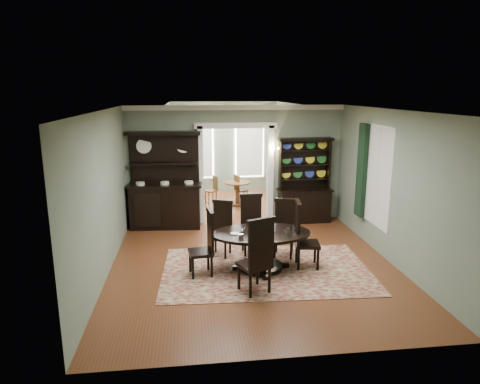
# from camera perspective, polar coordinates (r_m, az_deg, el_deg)

# --- Properties ---
(room) EXTENTS (5.51, 6.01, 3.01)m
(room) POSITION_cam_1_polar(r_m,az_deg,el_deg) (8.08, 1.76, 0.69)
(room) COLOR brown
(room) RESTS_ON ground
(parlor) EXTENTS (3.51, 3.50, 3.01)m
(parlor) POSITION_cam_1_polar(r_m,az_deg,el_deg) (13.45, -1.79, 5.54)
(parlor) COLOR brown
(parlor) RESTS_ON ground
(doorway_trim) EXTENTS (2.08, 0.25, 2.57)m
(doorway_trim) POSITION_cam_1_polar(r_m,az_deg,el_deg) (10.95, -0.58, 4.27)
(doorway_trim) COLOR white
(doorway_trim) RESTS_ON floor
(right_window) EXTENTS (0.15, 1.47, 2.12)m
(right_window) POSITION_cam_1_polar(r_m,az_deg,el_deg) (9.67, 16.94, 2.37)
(right_window) COLOR white
(right_window) RESTS_ON wall_right
(wall_sconce) EXTENTS (0.27, 0.21, 0.21)m
(wall_sconce) POSITION_cam_1_polar(r_m,az_deg,el_deg) (10.90, 4.50, 5.64)
(wall_sconce) COLOR gold
(wall_sconce) RESTS_ON back_wall_right
(rug) EXTENTS (4.02, 2.67, 0.01)m
(rug) POSITION_cam_1_polar(r_m,az_deg,el_deg) (8.31, 3.51, -10.36)
(rug) COLOR maroon
(rug) RESTS_ON floor
(dining_table) EXTENTS (1.88, 1.75, 0.74)m
(dining_table) POSITION_cam_1_polar(r_m,az_deg,el_deg) (8.19, 2.83, -6.87)
(dining_table) COLOR black
(dining_table) RESTS_ON rug
(centerpiece) EXTENTS (1.25, 0.80, 0.20)m
(centerpiece) POSITION_cam_1_polar(r_m,az_deg,el_deg) (8.19, 3.24, -4.75)
(centerpiece) COLOR white
(centerpiece) RESTS_ON dining_table
(chair_far_left) EXTENTS (0.55, 0.54, 1.15)m
(chair_far_left) POSITION_cam_1_polar(r_m,az_deg,el_deg) (8.89, -2.45, -4.60)
(chair_far_left) COLOR black
(chair_far_left) RESTS_ON rug
(chair_far_mid) EXTENTS (0.48, 0.45, 1.26)m
(chair_far_mid) POSITION_cam_1_polar(r_m,az_deg,el_deg) (9.00, 1.55, -4.01)
(chair_far_mid) COLOR black
(chair_far_mid) RESTS_ON rug
(chair_far_right) EXTENTS (0.54, 0.53, 1.19)m
(chair_far_right) POSITION_cam_1_polar(r_m,az_deg,el_deg) (8.91, 5.96, -4.50)
(chair_far_right) COLOR black
(chair_far_right) RESTS_ON rug
(chair_end_left) EXTENTS (0.49, 0.51, 1.25)m
(chair_end_left) POSITION_cam_1_polar(r_m,az_deg,el_deg) (7.93, -4.56, -6.54)
(chair_end_left) COLOR black
(chair_end_left) RESTS_ON rug
(chair_end_right) EXTENTS (0.52, 0.55, 1.32)m
(chair_end_right) POSITION_cam_1_polar(r_m,az_deg,el_deg) (8.30, 8.27, -5.42)
(chair_end_right) COLOR black
(chair_end_right) RESTS_ON rug
(chair_near) EXTENTS (0.65, 0.64, 1.36)m
(chair_near) POSITION_cam_1_polar(r_m,az_deg,el_deg) (7.14, 2.41, -8.29)
(chair_near) COLOR black
(chair_near) RESTS_ON rug
(sideboard) EXTENTS (1.85, 0.76, 2.39)m
(sideboard) POSITION_cam_1_polar(r_m,az_deg,el_deg) (10.78, -9.92, -0.33)
(sideboard) COLOR black
(sideboard) RESTS_ON floor
(welsh_dresser) EXTENTS (1.41, 0.53, 2.19)m
(welsh_dresser) POSITION_cam_1_polar(r_m,az_deg,el_deg) (11.21, 8.56, 0.04)
(welsh_dresser) COLOR black
(welsh_dresser) RESTS_ON floor
(parlor_table) EXTENTS (0.77, 0.77, 0.71)m
(parlor_table) POSITION_cam_1_polar(r_m,az_deg,el_deg) (12.71, -0.34, 0.27)
(parlor_table) COLOR brown
(parlor_table) RESTS_ON parlor_floor
(parlor_chair_left) EXTENTS (0.39, 0.39, 0.84)m
(parlor_chair_left) POSITION_cam_1_polar(r_m,az_deg,el_deg) (12.96, -3.68, 0.41)
(parlor_chair_left) COLOR brown
(parlor_chair_left) RESTS_ON parlor_floor
(parlor_chair_right) EXTENTS (0.42, 0.41, 0.90)m
(parlor_chair_right) POSITION_cam_1_polar(r_m,az_deg,el_deg) (12.82, -0.02, 0.45)
(parlor_chair_right) COLOR brown
(parlor_chair_right) RESTS_ON parlor_floor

